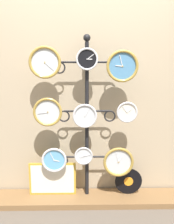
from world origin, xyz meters
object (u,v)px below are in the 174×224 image
(display_stand, at_px, (87,145))
(picture_frame, at_px, (53,179))
(clock_middle_center, at_px, (85,116))
(clock_bottom_right, at_px, (118,162))
(vinyl_record, at_px, (128,181))
(clock_middle_left, at_px, (48,112))
(clock_top_left, at_px, (45,62))
(clock_bottom_center, at_px, (84,156))
(clock_bottom_left, at_px, (54,160))
(clock_top_center, at_px, (87,59))
(clock_top_right, at_px, (122,66))
(clock_middle_right, at_px, (127,112))

(display_stand, distance_m, picture_frame, 0.55)
(clock_middle_center, distance_m, clock_bottom_right, 0.61)
(vinyl_record, height_order, picture_frame, picture_frame)
(display_stand, relative_size, clock_middle_left, 6.07)
(clock_top_left, bearing_deg, clock_bottom_center, 1.19)
(clock_top_left, xyz_separation_m, clock_middle_left, (0.02, -0.02, -0.49))
(clock_bottom_left, bearing_deg, vinyl_record, 4.88)
(clock_bottom_right, relative_size, picture_frame, 0.63)
(clock_top_center, relative_size, clock_middle_center, 0.88)
(clock_top_left, distance_m, clock_bottom_right, 1.28)
(clock_top_right, height_order, clock_bottom_right, clock_top_right)
(clock_top_right, bearing_deg, clock_top_center, 174.00)
(vinyl_record, xyz_separation_m, picture_frame, (-0.85, 0.01, 0.03))
(clock_top_right, height_order, clock_middle_right, clock_top_right)
(picture_frame, bearing_deg, clock_middle_center, -12.91)
(clock_top_center, relative_size, clock_top_right, 0.70)
(clock_middle_right, distance_m, clock_bottom_right, 0.55)
(clock_bottom_left, relative_size, clock_bottom_right, 0.83)
(clock_bottom_left, distance_m, picture_frame, 0.27)
(clock_middle_center, distance_m, clock_bottom_center, 0.43)
(clock_top_center, relative_size, clock_middle_left, 0.75)
(display_stand, relative_size, clock_bottom_center, 9.23)
(display_stand, xyz_separation_m, clock_bottom_right, (0.33, -0.10, -0.16))
(clock_top_center, xyz_separation_m, vinyl_record, (0.46, 0.06, -1.34))
(clock_bottom_center, relative_size, clock_bottom_right, 0.60)
(clock_bottom_left, bearing_deg, clock_top_left, -169.36)
(display_stand, bearing_deg, clock_middle_left, -163.67)
(clock_top_right, bearing_deg, clock_bottom_center, 177.06)
(clock_top_center, bearing_deg, display_stand, 93.03)
(clock_top_left, xyz_separation_m, picture_frame, (0.03, 0.09, -1.27))
(display_stand, relative_size, picture_frame, 3.47)
(clock_middle_center, distance_m, clock_bottom_left, 0.58)
(clock_bottom_center, bearing_deg, clock_bottom_right, -1.84)
(clock_top_right, xyz_separation_m, clock_bottom_center, (-0.39, 0.02, -0.94))
(vinyl_record, relative_size, picture_frame, 0.58)
(clock_bottom_left, xyz_separation_m, picture_frame, (-0.03, 0.08, -0.25))
(clock_middle_right, bearing_deg, clock_bottom_left, 178.43)
(clock_bottom_center, xyz_separation_m, picture_frame, (-0.35, 0.08, -0.30))
(display_stand, bearing_deg, clock_top_center, -86.97)
(clock_middle_center, xyz_separation_m, clock_bottom_left, (-0.33, 0.00, -0.48))
(clock_top_left, bearing_deg, picture_frame, 69.60)
(clock_bottom_left, distance_m, clock_bottom_center, 0.32)
(vinyl_record, bearing_deg, clock_middle_right, -121.39)
(clock_middle_center, bearing_deg, picture_frame, 167.09)
(clock_middle_right, bearing_deg, clock_bottom_right, 176.61)
(clock_middle_center, relative_size, vinyl_record, 0.84)
(clock_bottom_left, height_order, vinyl_record, clock_bottom_left)
(display_stand, relative_size, clock_bottom_right, 5.52)
(clock_bottom_left, bearing_deg, clock_middle_right, -1.57)
(clock_top_center, height_order, clock_middle_left, clock_top_center)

